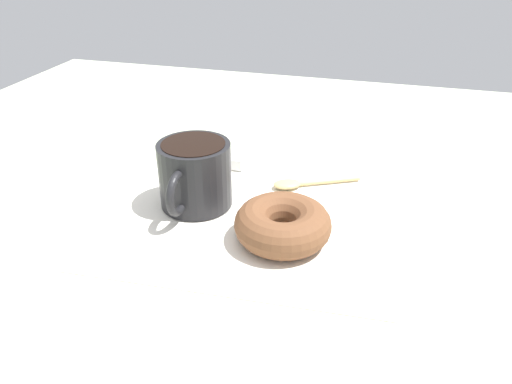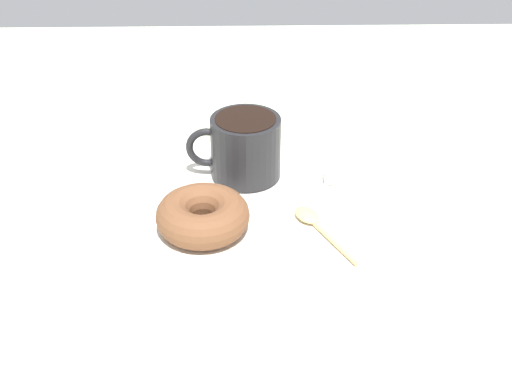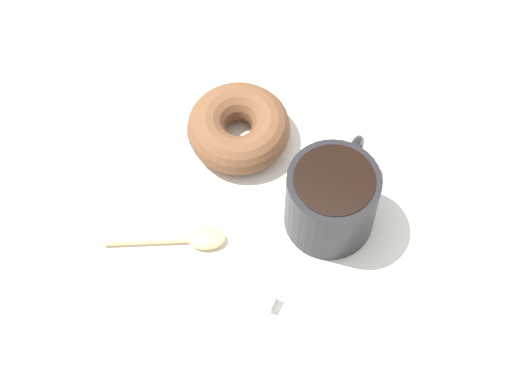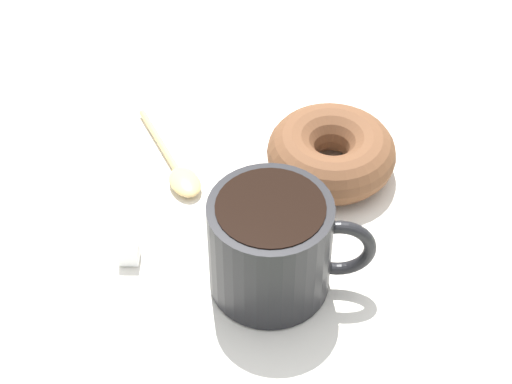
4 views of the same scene
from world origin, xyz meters
TOP-DOWN VIEW (x-y plane):
  - ground_plane at (0.00, 0.00)cm, footprint 120.00×120.00cm
  - napkin at (2.74, 2.96)cm, footprint 34.32×34.32cm
  - coffee_cup at (-4.46, 1.65)cm, footprint 8.64×11.73cm
  - donut at (7.37, -3.03)cm, footprint 10.45×10.45cm
  - spoon at (6.57, 9.40)cm, footprint 11.11×6.63cm
  - sugar_cube at (-2.51, 12.26)cm, footprint 1.48×1.48cm

SIDE VIEW (x-z plane):
  - ground_plane at x=0.00cm, z-range -2.00..0.00cm
  - napkin at x=2.74cm, z-range 0.00..0.30cm
  - spoon at x=6.57cm, z-range 0.25..1.15cm
  - sugar_cube at x=-2.51cm, z-range 0.30..1.78cm
  - donut at x=7.37cm, z-range 0.30..4.23cm
  - coffee_cup at x=-4.46cm, z-range 0.44..8.36cm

